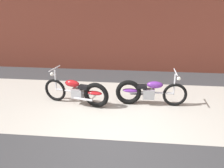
% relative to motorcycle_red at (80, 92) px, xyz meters
% --- Properties ---
extents(ground_plane, '(80.00, 80.00, 0.00)m').
position_rel_motorcycle_red_xyz_m(ground_plane, '(1.12, -1.66, -0.40)').
color(ground_plane, '#38383A').
extents(sidewalk_slab, '(36.00, 3.50, 0.01)m').
position_rel_motorcycle_red_xyz_m(sidewalk_slab, '(1.12, 0.09, -0.40)').
color(sidewalk_slab, '#B2ADA3').
rests_on(sidewalk_slab, ground).
extents(motorcycle_red, '(1.98, 0.74, 1.03)m').
position_rel_motorcycle_red_xyz_m(motorcycle_red, '(0.00, 0.00, 0.00)').
color(motorcycle_red, black).
rests_on(motorcycle_red, ground).
extents(motorcycle_purple, '(2.01, 0.58, 1.03)m').
position_rel_motorcycle_red_xyz_m(motorcycle_purple, '(1.86, 0.19, 0.00)').
color(motorcycle_purple, black).
rests_on(motorcycle_purple, ground).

